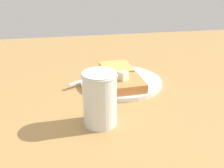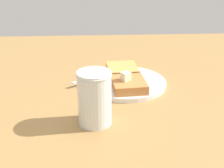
# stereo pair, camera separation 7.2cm
# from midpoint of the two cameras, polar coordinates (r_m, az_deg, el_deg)

# --- Properties ---
(table_surface) EXTENTS (1.12, 1.12, 0.02)m
(table_surface) POSITION_cam_midpoint_polar(r_m,az_deg,el_deg) (0.77, 7.62, -2.78)
(table_surface) COLOR #A37A44
(table_surface) RESTS_ON ground
(plate) EXTENTS (0.21, 0.21, 0.01)m
(plate) POSITION_cam_midpoint_polar(r_m,az_deg,el_deg) (0.82, 4.95, 0.22)
(plate) COLOR silver
(plate) RESTS_ON table_surface
(toast_slice_left) EXTENTS (0.10, 0.09, 0.02)m
(toast_slice_left) POSITION_cam_midpoint_polar(r_m,az_deg,el_deg) (0.77, 5.78, -0.16)
(toast_slice_left) COLOR #BF783E
(toast_slice_left) RESTS_ON plate
(toast_slice_middle) EXTENTS (0.10, 0.09, 0.02)m
(toast_slice_middle) POSITION_cam_midpoint_polar(r_m,az_deg,el_deg) (0.86, 4.28, 2.53)
(toast_slice_middle) COLOR tan
(toast_slice_middle) RESTS_ON plate
(butter_pat_primary) EXTENTS (0.03, 0.03, 0.02)m
(butter_pat_primary) POSITION_cam_midpoint_polar(r_m,az_deg,el_deg) (0.76, 5.20, 1.35)
(butter_pat_primary) COLOR #F2E8C4
(butter_pat_primary) RESTS_ON toast_slice_left
(fork) EXTENTS (0.10, 0.14, 0.00)m
(fork) POSITION_cam_midpoint_polar(r_m,az_deg,el_deg) (0.85, 0.42, 1.56)
(fork) COLOR silver
(fork) RESTS_ON plate
(syrup_jar) EXTENTS (0.07, 0.07, 0.11)m
(syrup_jar) POSITION_cam_midpoint_polar(r_m,az_deg,el_deg) (0.63, 0.06, -2.89)
(syrup_jar) COLOR #59290F
(syrup_jar) RESTS_ON table_surface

